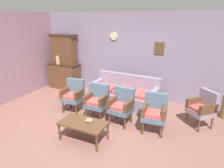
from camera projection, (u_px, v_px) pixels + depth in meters
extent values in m
plane|color=#84564C|center=(90.00, 132.00, 4.65)|extent=(7.68, 7.68, 0.00)
cube|color=gray|center=(131.00, 56.00, 6.47)|extent=(6.40, 0.06, 2.70)
cube|color=brown|center=(159.00, 48.00, 5.96)|extent=(0.28, 0.02, 0.36)
cylinder|color=beige|center=(114.00, 36.00, 6.48)|extent=(0.26, 0.03, 0.26)
cube|color=brown|center=(65.00, 76.00, 7.44)|extent=(1.10, 0.52, 0.90)
cube|color=#342115|center=(64.00, 64.00, 7.29)|extent=(1.16, 0.55, 0.03)
cube|color=brown|center=(64.00, 50.00, 7.20)|extent=(0.90, 0.36, 0.95)
cube|color=#342115|center=(63.00, 35.00, 7.04)|extent=(0.99, 0.38, 0.08)
cylinder|color=tan|center=(58.00, 60.00, 7.14)|extent=(0.14, 0.14, 0.29)
cube|color=gray|center=(124.00, 99.00, 5.98)|extent=(2.02, 0.88, 0.42)
cube|color=gray|center=(129.00, 82.00, 6.10)|extent=(2.00, 0.24, 0.48)
cube|color=gray|center=(155.00, 94.00, 5.46)|extent=(0.19, 0.81, 0.24)
cube|color=gray|center=(98.00, 84.00, 6.28)|extent=(0.19, 0.81, 0.24)
cube|color=#B74C47|center=(143.00, 95.00, 5.60)|extent=(0.55, 0.58, 0.10)
cube|color=#B74C47|center=(124.00, 91.00, 5.86)|extent=(0.55, 0.58, 0.10)
cube|color=#B74C47|center=(106.00, 88.00, 6.12)|extent=(0.55, 0.58, 0.10)
cube|color=slate|center=(73.00, 99.00, 5.56)|extent=(0.56, 0.52, 0.12)
cube|color=#B74C47|center=(72.00, 96.00, 5.52)|extent=(0.48, 0.45, 0.10)
cube|color=slate|center=(76.00, 87.00, 5.65)|extent=(0.53, 0.15, 0.46)
cube|color=brown|center=(79.00, 94.00, 5.43)|extent=(0.12, 0.49, 0.22)
cube|color=brown|center=(65.00, 92.00, 5.58)|extent=(0.12, 0.49, 0.22)
cylinder|color=brown|center=(76.00, 110.00, 5.39)|extent=(0.04, 0.04, 0.32)
cylinder|color=brown|center=(63.00, 108.00, 5.53)|extent=(0.04, 0.04, 0.32)
cylinder|color=brown|center=(83.00, 104.00, 5.73)|extent=(0.04, 0.04, 0.32)
cylinder|color=brown|center=(70.00, 102.00, 5.87)|extent=(0.04, 0.04, 0.32)
cube|color=slate|center=(96.00, 105.00, 5.18)|extent=(0.53, 0.50, 0.12)
cube|color=#B74C47|center=(96.00, 102.00, 5.14)|extent=(0.45, 0.42, 0.10)
cube|color=slate|center=(100.00, 92.00, 5.26)|extent=(0.52, 0.12, 0.46)
cube|color=brown|center=(104.00, 100.00, 5.04)|extent=(0.09, 0.48, 0.22)
cube|color=brown|center=(89.00, 97.00, 5.21)|extent=(0.09, 0.48, 0.22)
cylinder|color=brown|center=(100.00, 117.00, 5.01)|extent=(0.04, 0.04, 0.32)
cylinder|color=brown|center=(86.00, 114.00, 5.17)|extent=(0.04, 0.04, 0.32)
cylinder|color=brown|center=(107.00, 111.00, 5.34)|extent=(0.04, 0.04, 0.32)
cylinder|color=brown|center=(93.00, 108.00, 5.50)|extent=(0.04, 0.04, 0.32)
cube|color=slate|center=(121.00, 110.00, 4.90)|extent=(0.55, 0.51, 0.12)
cube|color=#B74C47|center=(120.00, 107.00, 4.86)|extent=(0.46, 0.43, 0.10)
cube|color=slate|center=(124.00, 96.00, 4.98)|extent=(0.52, 0.13, 0.46)
cube|color=brown|center=(129.00, 105.00, 4.75)|extent=(0.11, 0.48, 0.22)
cube|color=brown|center=(113.00, 102.00, 4.95)|extent=(0.11, 0.48, 0.22)
cylinder|color=brown|center=(125.00, 123.00, 4.72)|extent=(0.04, 0.04, 0.32)
cylinder|color=brown|center=(109.00, 119.00, 4.91)|extent=(0.04, 0.04, 0.32)
cylinder|color=brown|center=(131.00, 117.00, 5.03)|extent=(0.04, 0.04, 0.32)
cylinder|color=brown|center=(117.00, 113.00, 5.23)|extent=(0.04, 0.04, 0.32)
cube|color=slate|center=(154.00, 117.00, 4.55)|extent=(0.57, 0.54, 0.12)
cube|color=#B74C47|center=(154.00, 114.00, 4.50)|extent=(0.48, 0.45, 0.10)
cube|color=slate|center=(156.00, 102.00, 4.63)|extent=(0.53, 0.16, 0.46)
cube|color=brown|center=(164.00, 112.00, 4.42)|extent=(0.13, 0.49, 0.22)
cube|color=brown|center=(145.00, 109.00, 4.56)|extent=(0.13, 0.49, 0.22)
cylinder|color=brown|center=(162.00, 131.00, 4.38)|extent=(0.04, 0.04, 0.32)
cylinder|color=brown|center=(143.00, 128.00, 4.51)|extent=(0.04, 0.04, 0.32)
cylinder|color=brown|center=(163.00, 123.00, 4.72)|extent=(0.04, 0.04, 0.32)
cylinder|color=brown|center=(146.00, 120.00, 4.85)|extent=(0.04, 0.04, 0.32)
cube|color=gray|center=(200.00, 112.00, 4.78)|extent=(0.71, 0.71, 0.12)
cube|color=#B74C47|center=(200.00, 109.00, 4.75)|extent=(0.60, 0.60, 0.10)
cube|color=gray|center=(209.00, 100.00, 4.76)|extent=(0.44, 0.44, 0.46)
cube|color=brown|center=(208.00, 109.00, 4.53)|extent=(0.39, 0.40, 0.22)
cube|color=brown|center=(195.00, 102.00, 4.92)|extent=(0.39, 0.40, 0.22)
cylinder|color=brown|center=(199.00, 126.00, 4.60)|extent=(0.04, 0.04, 0.32)
cylinder|color=brown|center=(187.00, 118.00, 4.98)|extent=(0.04, 0.04, 0.32)
cylinder|color=brown|center=(212.00, 123.00, 4.73)|extent=(0.04, 0.04, 0.32)
cylinder|color=brown|center=(199.00, 115.00, 5.10)|extent=(0.04, 0.04, 0.32)
cube|color=brown|center=(83.00, 123.00, 4.24)|extent=(1.00, 0.56, 0.04)
cylinder|color=brown|center=(73.00, 122.00, 4.71)|extent=(0.04, 0.04, 0.38)
cylinder|color=brown|center=(108.00, 131.00, 4.33)|extent=(0.04, 0.04, 0.38)
cylinder|color=brown|center=(59.00, 132.00, 4.30)|extent=(0.04, 0.04, 0.38)
cylinder|color=brown|center=(97.00, 143.00, 3.92)|extent=(0.04, 0.04, 0.38)
cube|color=slate|center=(89.00, 122.00, 4.23)|extent=(0.15, 0.10, 0.02)
cube|color=tan|center=(90.00, 121.00, 4.22)|extent=(0.11, 0.09, 0.02)
cube|color=#CC7048|center=(89.00, 121.00, 4.19)|extent=(0.15, 0.09, 0.02)
cube|color=#F19151|center=(89.00, 120.00, 4.19)|extent=(0.14, 0.09, 0.02)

